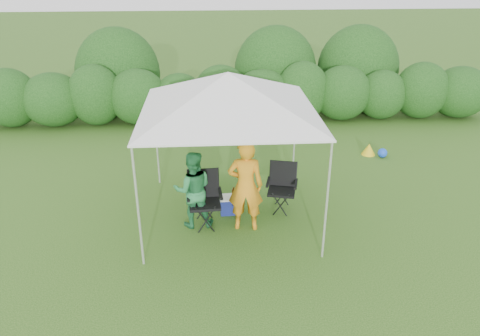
{
  "coord_description": "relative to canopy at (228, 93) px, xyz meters",
  "views": [
    {
      "loc": [
        -0.32,
        -7.45,
        4.72
      ],
      "look_at": [
        0.2,
        0.4,
        1.05
      ],
      "focal_mm": 35.0,
      "sensor_mm": 36.0,
      "label": 1
    }
  ],
  "objects": [
    {
      "name": "chair_left",
      "position": [
        -0.48,
        -0.26,
        -1.87
      ],
      "size": [
        0.68,
        0.62,
        1.04
      ],
      "rotation": [
        0.0,
        0.0,
        0.07
      ],
      "color": "black",
      "rests_on": "ground"
    },
    {
      "name": "cooler",
      "position": [
        0.02,
        0.08,
        -2.29
      ],
      "size": [
        0.43,
        0.32,
        0.35
      ],
      "rotation": [
        0.0,
        0.0,
        0.03
      ],
      "color": "navy",
      "rests_on": "ground"
    },
    {
      "name": "lawn_toy",
      "position": [
        3.74,
        2.69,
        -2.32
      ],
      "size": [
        0.58,
        0.48,
        0.29
      ],
      "color": "yellow",
      "rests_on": "ground"
    },
    {
      "name": "chair_right",
      "position": [
        1.05,
        0.2,
        -1.92
      ],
      "size": [
        0.68,
        0.64,
        0.96
      ],
      "rotation": [
        0.0,
        0.0,
        -0.23
      ],
      "color": "black",
      "rests_on": "ground"
    },
    {
      "name": "ground",
      "position": [
        0.0,
        -0.5,
        -2.46
      ],
      "size": [
        70.0,
        70.0,
        0.0
      ],
      "primitive_type": "plane",
      "color": "#3C6720"
    },
    {
      "name": "hedge",
      "position": [
        0.12,
        5.5,
        -1.64
      ],
      "size": [
        16.27,
        1.53,
        1.8
      ],
      "color": "#204F18",
      "rests_on": "ground"
    },
    {
      "name": "bottle",
      "position": [
        0.08,
        0.04,
        -2.0
      ],
      "size": [
        0.06,
        0.06,
        0.23
      ],
      "primitive_type": "cylinder",
      "color": "#592D0C",
      "rests_on": "cooler"
    },
    {
      "name": "man",
      "position": [
        0.27,
        -0.49,
        -1.58
      ],
      "size": [
        0.67,
        0.47,
        1.76
      ],
      "primitive_type": "imported",
      "rotation": [
        0.0,
        0.0,
        3.06
      ],
      "color": "orange",
      "rests_on": "ground"
    },
    {
      "name": "canopy",
      "position": [
        0.0,
        0.0,
        0.0
      ],
      "size": [
        3.1,
        3.1,
        2.83
      ],
      "color": "silver",
      "rests_on": "ground"
    },
    {
      "name": "woman",
      "position": [
        -0.68,
        -0.32,
        -1.72
      ],
      "size": [
        0.75,
        0.6,
        1.48
      ],
      "primitive_type": "imported",
      "rotation": [
        0.0,
        0.0,
        3.2
      ],
      "color": "#297E46",
      "rests_on": "ground"
    }
  ]
}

